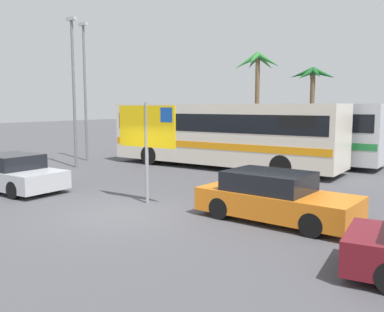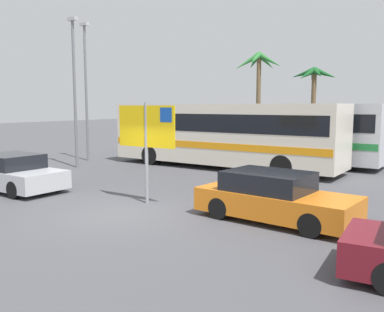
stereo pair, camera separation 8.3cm
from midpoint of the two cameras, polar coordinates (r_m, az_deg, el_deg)
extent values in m
plane|color=#4C4C51|center=(12.29, -10.15, -7.86)|extent=(120.00, 120.00, 0.00)
cube|color=silver|center=(20.91, 3.95, 3.10)|extent=(11.77, 2.67, 2.90)
cube|color=black|center=(20.88, 3.96, 4.61)|extent=(11.30, 2.70, 0.84)
cube|color=orange|center=(20.95, 3.94, 1.71)|extent=(11.65, 2.70, 0.32)
cylinder|color=black|center=(20.59, 14.45, -0.59)|extent=(1.00, 0.28, 1.00)
cylinder|color=black|center=(18.34, 11.89, -1.42)|extent=(1.00, 0.28, 1.00)
cylinder|color=black|center=(24.02, -2.15, 0.67)|extent=(1.00, 0.28, 1.00)
cylinder|color=black|center=(22.13, -5.86, 0.11)|extent=(1.00, 0.28, 1.00)
cube|color=silver|center=(23.41, 10.25, 3.41)|extent=(11.77, 2.67, 2.90)
cube|color=black|center=(23.38, 10.28, 4.76)|extent=(11.30, 2.70, 0.84)
cube|color=#23843D|center=(23.44, 10.22, 2.18)|extent=(11.65, 2.70, 0.32)
cylinder|color=black|center=(23.46, 19.56, 0.13)|extent=(1.00, 0.28, 1.00)
cylinder|color=black|center=(21.14, 17.90, -0.51)|extent=(1.00, 0.28, 1.00)
cylinder|color=black|center=(26.24, 3.97, 1.19)|extent=(1.00, 0.28, 1.00)
cylinder|color=black|center=(24.19, 1.08, 0.72)|extent=(1.00, 0.28, 1.00)
cylinder|color=gray|center=(13.31, -6.32, 0.35)|extent=(0.11, 0.11, 3.20)
cube|color=yellow|center=(13.24, -6.37, 4.01)|extent=(2.20, 0.09, 1.30)
cube|color=#1447A8|center=(12.73, -3.61, 5.59)|extent=(0.44, 0.08, 0.44)
cube|color=#B7BABF|center=(16.70, -23.07, -2.69)|extent=(4.03, 1.88, 0.64)
cube|color=black|center=(16.82, -23.61, -0.65)|extent=(2.10, 1.72, 0.52)
cylinder|color=black|center=(16.20, -18.08, -3.42)|extent=(0.60, 0.16, 0.60)
cylinder|color=black|center=(15.24, -23.23, -4.29)|extent=(0.60, 0.16, 0.60)
cylinder|color=black|center=(18.22, -22.89, -2.51)|extent=(0.60, 0.16, 0.60)
cube|color=orange|center=(11.61, 11.22, -6.29)|extent=(4.35, 2.07, 0.64)
cube|color=black|center=(11.61, 10.17, -3.35)|extent=(2.31, 1.79, 0.52)
cylinder|color=black|center=(11.90, 18.70, -7.13)|extent=(0.61, 0.20, 0.60)
cylinder|color=black|center=(10.41, 15.65, -9.02)|extent=(0.61, 0.20, 0.60)
cylinder|color=black|center=(12.97, 7.65, -5.67)|extent=(0.61, 0.20, 0.60)
cylinder|color=black|center=(11.62, 3.51, -7.10)|extent=(0.61, 0.20, 0.60)
cylinder|color=slate|center=(21.69, -15.81, 7.88)|extent=(0.14, 0.14, 7.14)
cube|color=#B2B2B7|center=(22.08, -16.14, 17.44)|extent=(0.56, 0.20, 0.16)
cylinder|color=slate|center=(24.31, -14.37, 8.08)|extent=(0.14, 0.14, 7.39)
cube|color=#B2B2B7|center=(24.69, -14.64, 16.92)|extent=(0.56, 0.20, 0.16)
cylinder|color=brown|center=(29.75, 15.85, 5.70)|extent=(0.32, 0.32, 5.23)
cone|color=#195623|center=(29.45, 17.33, 10.57)|extent=(1.73, 0.74, 0.98)
cone|color=#195623|center=(30.23, 17.31, 10.61)|extent=(1.43, 1.56, 0.84)
cone|color=#195623|center=(30.57, 15.83, 10.49)|extent=(1.12, 1.70, 0.98)
cone|color=#195623|center=(30.05, 14.55, 10.71)|extent=(1.70, 0.50, 0.86)
cone|color=#195623|center=(29.22, 15.09, 10.62)|extent=(0.97, 1.72, 1.03)
cone|color=#195623|center=(29.08, 16.46, 10.71)|extent=(1.33, 1.63, 0.93)
cylinder|color=brown|center=(30.92, 8.73, 7.07)|extent=(0.32, 0.32, 6.47)
cone|color=#2D7533|center=(30.56, 10.25, 12.62)|extent=(2.06, 0.78, 1.33)
cone|color=#2D7533|center=(31.83, 9.80, 12.46)|extent=(0.76, 2.08, 1.26)
cone|color=#2D7533|center=(31.95, 8.22, 12.52)|extent=(1.79, 1.73, 1.21)
cone|color=#2D7533|center=(30.77, 7.26, 12.54)|extent=(1.69, 1.73, 1.41)
cone|color=#2D7533|center=(30.18, 8.30, 12.89)|extent=(0.74, 2.10, 1.17)
camera|label=1|loc=(0.04, -90.16, -0.02)|focal=39.35mm
camera|label=2|loc=(0.04, 89.84, 0.02)|focal=39.35mm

